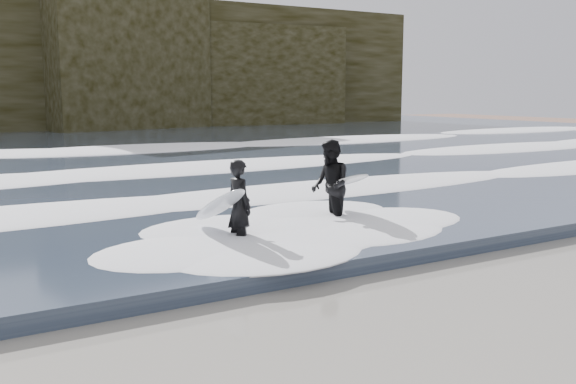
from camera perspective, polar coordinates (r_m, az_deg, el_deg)
ground at (r=7.90m, az=13.65°, el=-13.70°), size 120.00×120.00×0.00m
sea at (r=34.66m, az=-22.11°, el=3.53°), size 90.00×52.00×0.30m
foam_near at (r=15.30m, az=-10.52°, el=-1.04°), size 60.00×3.20×0.20m
foam_mid at (r=21.93m, az=-16.90°, el=1.76°), size 60.00×4.00×0.24m
foam_far at (r=30.70m, az=-20.98°, el=3.55°), size 60.00×4.80×0.30m
surfer_left at (r=12.07m, az=-4.74°, el=-1.23°), size 0.96×2.04×1.75m
surfer_right at (r=13.87m, az=3.89°, el=0.59°), size 1.42×2.10×1.99m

